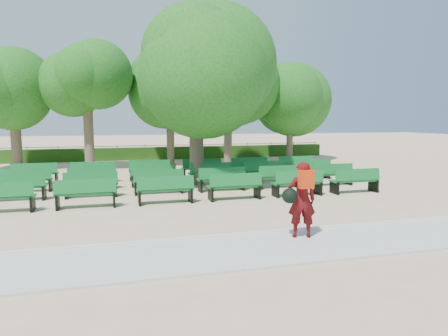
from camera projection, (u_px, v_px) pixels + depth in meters
name	position (u px, v px, depth m)	size (l,w,h in m)	color
ground	(199.00, 193.00, 16.14)	(120.00, 120.00, 0.00)	tan
paving	(266.00, 249.00, 9.06)	(30.00, 2.20, 0.06)	#BBBBB6
curb	(250.00, 234.00, 10.16)	(30.00, 0.12, 0.10)	silver
hedge	(159.00, 153.00, 29.47)	(26.00, 0.70, 0.90)	#234B13
fence	(159.00, 159.00, 29.91)	(26.00, 0.10, 1.02)	black
tree_line	(167.00, 165.00, 25.70)	(21.80, 6.80, 7.04)	#20651B
bench_array	(186.00, 186.00, 17.14)	(2.01, 0.73, 1.25)	#116628
tree_among	(196.00, 70.00, 17.61)	(5.80, 5.80, 7.75)	brown
person	(301.00, 199.00, 9.75)	(0.93, 0.61, 1.88)	#4B0A0C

